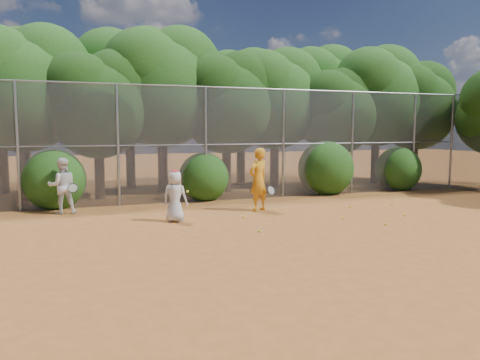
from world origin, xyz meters
name	(u,v)px	position (x,y,z in m)	size (l,w,h in m)	color
ground	(314,234)	(0.00, 0.00, 0.00)	(80.00, 80.00, 0.00)	brown
fence_back	(230,143)	(-0.12, 6.00, 2.05)	(20.05, 0.09, 4.03)	gray
tree_1	(24,83)	(-6.94, 8.54, 4.16)	(4.64, 4.03, 6.35)	black
tree_2	(99,100)	(-4.45, 7.83, 3.58)	(3.99, 3.47, 5.47)	black
tree_3	(163,82)	(-1.94, 8.84, 4.40)	(4.89, 4.26, 6.70)	black
tree_4	(227,99)	(0.55, 8.24, 3.76)	(4.19, 3.64, 5.73)	black
tree_5	(276,95)	(3.06, 9.04, 4.05)	(4.51, 3.92, 6.17)	black
tree_6	(337,108)	(5.55, 8.03, 3.47)	(3.86, 3.36, 5.29)	black
tree_7	(378,92)	(8.06, 8.64, 4.28)	(4.77, 4.14, 6.53)	black
tree_8	(416,102)	(10.05, 8.34, 3.82)	(4.25, 3.70, 5.82)	black
tree_9	(1,83)	(-7.94, 10.84, 4.34)	(4.83, 4.20, 6.62)	black
tree_10	(130,81)	(-2.93, 11.05, 4.63)	(5.15, 4.48, 7.06)	black
tree_11	(242,94)	(2.06, 10.64, 4.16)	(4.64, 4.03, 6.35)	black
tree_12	(321,90)	(6.56, 11.24, 4.51)	(5.02, 4.37, 6.88)	black
bush_0	(54,177)	(-6.00, 6.30, 1.00)	(2.00, 2.00, 2.00)	#1A4611
bush_1	(204,175)	(-1.00, 6.30, 0.90)	(1.80, 1.80, 1.80)	#1A4611
bush_2	(326,166)	(4.00, 6.30, 1.10)	(2.20, 2.20, 2.20)	#1A4611
bush_3	(398,167)	(7.50, 6.30, 0.95)	(1.90, 1.90, 1.90)	#1A4611
player_yellow	(258,180)	(-0.03, 3.50, 0.98)	(0.94, 0.73, 1.96)	orange
player_teen	(175,196)	(-2.84, 2.64, 0.71)	(0.82, 0.76, 1.43)	silver
player_white	(62,186)	(-5.75, 5.07, 0.84)	(0.89, 0.73, 1.68)	silver
ball_0	(343,218)	(1.68, 1.36, 0.03)	(0.07, 0.07, 0.07)	yellow
ball_1	(392,205)	(4.53, 2.87, 0.03)	(0.07, 0.07, 0.07)	yellow
ball_2	(385,224)	(2.26, 0.22, 0.03)	(0.07, 0.07, 0.07)	yellow
ball_3	(405,215)	(3.61, 1.11, 0.03)	(0.07, 0.07, 0.07)	yellow
ball_4	(259,231)	(-1.20, 0.60, 0.03)	(0.07, 0.07, 0.07)	yellow
ball_5	(350,207)	(2.92, 2.92, 0.03)	(0.07, 0.07, 0.07)	yellow
ball_6	(243,217)	(-0.91, 2.47, 0.03)	(0.07, 0.07, 0.07)	yellow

